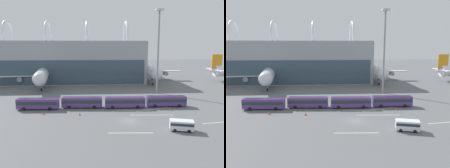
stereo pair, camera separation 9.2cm
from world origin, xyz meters
TOP-DOWN VIEW (x-y plane):
  - ground_plane at (0.00, 0.00)m, footprint 440.00×440.00m
  - airliner_at_gate_near at (-31.55, 48.28)m, footprint 34.92×38.46m
  - airliner_at_gate_far at (17.14, 59.18)m, footprint 36.59×40.53m
  - shuttle_bus_0 at (-24.18, 11.26)m, footprint 11.48×3.04m
  - shuttle_bus_1 at (-11.97, 12.05)m, footprint 11.51×3.23m
  - shuttle_bus_2 at (0.23, 11.24)m, footprint 11.45×2.87m
  - shuttle_bus_3 at (12.44, 11.76)m, footprint 11.44×2.85m
  - service_van_foreground at (9.98, -6.59)m, footprint 5.21×3.31m
  - floodlight_mast at (14.61, 29.84)m, footprint 2.57×2.57m
  - lane_stripe_0 at (6.32, 4.07)m, footprint 11.21×0.92m
  - lane_stripe_1 at (21.01, -2.31)m, footprint 9.39×1.48m
  - lane_stripe_2 at (8.39, 9.15)m, footprint 10.97×3.95m
  - lane_stripe_3 at (2.35, 8.49)m, footprint 9.23×0.89m
  - lane_stripe_4 at (-0.88, -7.14)m, footprint 9.42×0.78m
  - traffic_cone_0 at (12.58, 7.70)m, footprint 0.61×0.61m
  - traffic_cone_1 at (-12.17, 5.20)m, footprint 0.55×0.55m
  - traffic_cone_2 at (-21.61, 6.55)m, footprint 0.60×0.60m

SIDE VIEW (x-z plane):
  - ground_plane at x=0.00m, z-range 0.00..0.00m
  - lane_stripe_0 at x=6.32m, z-range 0.00..0.01m
  - lane_stripe_1 at x=21.01m, z-range 0.00..0.01m
  - lane_stripe_2 at x=8.39m, z-range 0.00..0.01m
  - lane_stripe_3 at x=2.35m, z-range 0.00..0.01m
  - lane_stripe_4 at x=-0.88m, z-range 0.00..0.01m
  - traffic_cone_0 at x=12.58m, z-range -0.01..0.62m
  - traffic_cone_2 at x=-21.61m, z-range -0.01..0.76m
  - traffic_cone_1 at x=-12.17m, z-range -0.01..0.77m
  - service_van_foreground at x=9.98m, z-range 0.20..2.45m
  - shuttle_bus_0 at x=-24.18m, z-range 0.28..3.33m
  - shuttle_bus_1 at x=-11.97m, z-range 0.28..3.33m
  - shuttle_bus_2 at x=0.23m, z-range 0.28..3.33m
  - shuttle_bus_3 at x=12.44m, z-range 0.28..3.33m
  - airliner_at_gate_near at x=-31.55m, z-range -1.68..12.54m
  - airliner_at_gate_far at x=17.14m, z-range -2.33..13.50m
  - floodlight_mast at x=14.61m, z-range 3.59..33.95m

